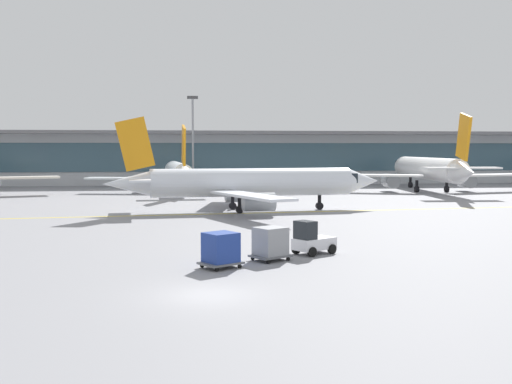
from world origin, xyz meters
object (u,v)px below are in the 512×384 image
gate_airplane_2 (178,173)px  taxiing_regional_jet (249,183)px  apron_light_mast_1 (193,138)px  gate_airplane_3 (429,169)px  baggage_tug (311,240)px  cargo_dolly_lead (270,242)px  cargo_dolly_trailing (221,249)px

gate_airplane_2 → taxiing_regional_jet: size_ratio=1.00×
taxiing_regional_jet → apron_light_mast_1: size_ratio=1.91×
gate_airplane_2 → gate_airplane_3: gate_airplane_3 is taller
apron_light_mast_1 → taxiing_regional_jet: bearing=-82.6°
gate_airplane_3 → baggage_tug: bearing=154.6°
gate_airplane_2 → taxiing_regional_jet: taxiing_regional_jet is taller
cargo_dolly_lead → gate_airplane_2: bearing=63.6°
gate_airplane_3 → baggage_tug: size_ratio=11.44×
gate_airplane_2 → baggage_tug: bearing=-175.6°
baggage_tug → cargo_dolly_trailing: 6.85m
gate_airplane_3 → apron_light_mast_1: bearing=71.2°
gate_airplane_2 → apron_light_mast_1: (2.40, 11.40, 5.44)m
gate_airplane_2 → gate_airplane_3: (37.72, -3.20, 0.45)m
taxiing_regional_jet → baggage_tug: size_ratio=9.91×
taxiing_regional_jet → cargo_dolly_lead: size_ratio=11.10×
baggage_tug → gate_airplane_2: bearing=66.7°
baggage_tug → cargo_dolly_lead: size_ratio=1.12×
gate_airplane_2 → gate_airplane_3: size_ratio=0.86×
cargo_dolly_trailing → taxiing_regional_jet: bearing=48.8°
cargo_dolly_lead → apron_light_mast_1: 68.81m
cargo_dolly_lead → cargo_dolly_trailing: 3.54m
cargo_dolly_lead → apron_light_mast_1: apron_light_mast_1 is taller
taxiing_regional_jet → cargo_dolly_lead: taxiing_regional_jet is taller
gate_airplane_3 → taxiing_regional_jet: 39.65m
apron_light_mast_1 → gate_airplane_2: bearing=-101.9°
cargo_dolly_trailing → baggage_tug: bearing=-0.0°
cargo_dolly_lead → taxiing_regional_jet: bearing=54.3°
gate_airplane_3 → taxiing_regional_jet: bearing=134.3°
gate_airplane_2 → cargo_dolly_lead: 57.27m
cargo_dolly_trailing → gate_airplane_3: bearing=25.7°
gate_airplane_3 → baggage_tug: gate_airplane_3 is taller
baggage_tug → cargo_dolly_trailing: bearing=180.0°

